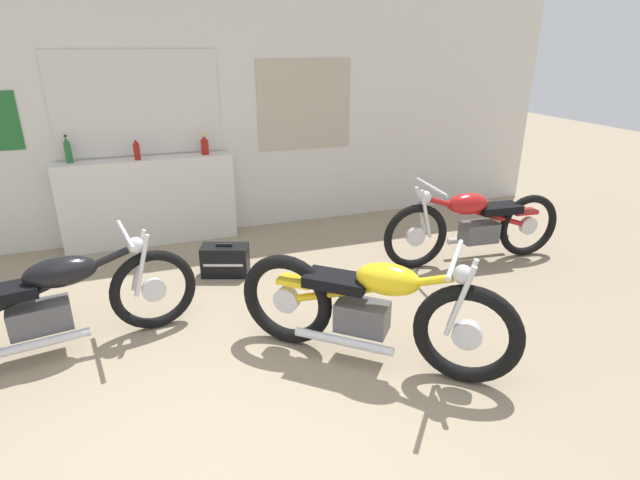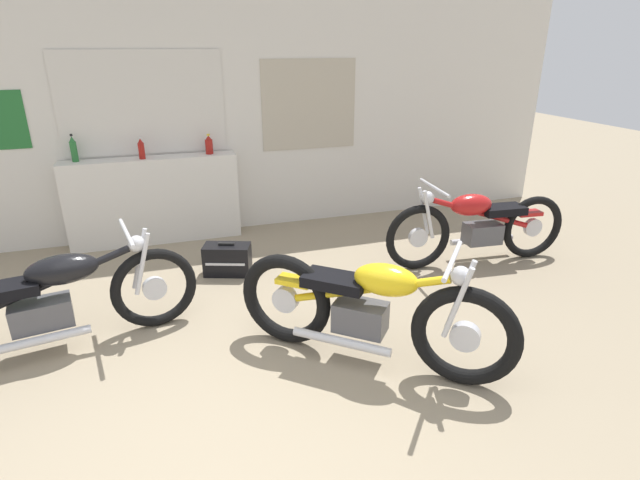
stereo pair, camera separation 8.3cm
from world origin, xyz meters
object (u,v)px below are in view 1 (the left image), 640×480
(bottle_leftmost, at_px, (68,151))
(bottle_left_center, at_px, (137,150))
(bottle_center, at_px, (205,146))
(motorcycle_black, at_px, (48,303))
(hard_case_black, at_px, (225,260))
(motorcycle_yellow, at_px, (371,308))
(motorcycle_red, at_px, (474,224))

(bottle_leftmost, distance_m, bottle_left_center, 0.69)
(bottle_leftmost, bearing_deg, bottle_center, -1.69)
(motorcycle_black, relative_size, hard_case_black, 4.19)
(bottle_left_center, relative_size, motorcycle_yellow, 0.15)
(bottle_left_center, xyz_separation_m, hard_case_black, (0.71, -1.13, -0.94))
(bottle_left_center, relative_size, motorcycle_black, 0.11)
(motorcycle_black, relative_size, motorcycle_red, 1.06)
(bottle_left_center, relative_size, motorcycle_red, 0.12)
(motorcycle_red, xyz_separation_m, motorcycle_yellow, (-1.77, -1.27, 0.01))
(bottle_left_center, xyz_separation_m, bottle_center, (0.73, 0.04, -0.01))
(bottle_center, bearing_deg, motorcycle_black, -124.40)
(motorcycle_yellow, height_order, hard_case_black, motorcycle_yellow)
(bottle_center, height_order, motorcycle_yellow, bottle_center)
(motorcycle_black, bearing_deg, hard_case_black, 33.50)
(hard_case_black, bearing_deg, bottle_center, 88.85)
(motorcycle_red, distance_m, motorcycle_yellow, 2.18)
(bottle_center, bearing_deg, bottle_left_center, -176.94)
(bottle_leftmost, bearing_deg, hard_case_black, -41.00)
(bottle_left_center, bearing_deg, hard_case_black, -57.87)
(bottle_leftmost, distance_m, hard_case_black, 2.08)
(motorcycle_black, distance_m, hard_case_black, 1.72)
(motorcycle_black, xyz_separation_m, motorcycle_red, (3.94, 0.41, 0.00))
(bottle_leftmost, bearing_deg, motorcycle_black, -90.75)
(bottle_leftmost, height_order, motorcycle_black, bottle_leftmost)
(motorcycle_red, bearing_deg, bottle_center, 145.76)
(motorcycle_yellow, bearing_deg, motorcycle_black, 158.29)
(bottle_left_center, xyz_separation_m, motorcycle_red, (3.23, -1.66, -0.68))
(bottle_leftmost, relative_size, motorcycle_black, 0.14)
(bottle_left_center, distance_m, hard_case_black, 1.63)
(motorcycle_black, distance_m, motorcycle_yellow, 2.34)
(bottle_center, bearing_deg, hard_case_black, -91.15)
(motorcycle_black, height_order, motorcycle_red, motorcycle_red)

